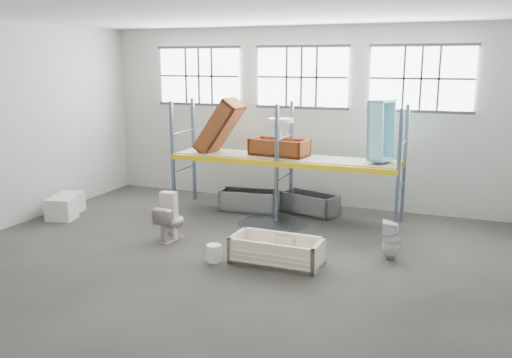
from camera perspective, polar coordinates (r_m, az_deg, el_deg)
The scene contains 32 objects.
floor at distance 11.39m, azimuth -2.83°, elevation -8.66°, with size 12.00×10.00×0.10m, color #4E4942.
ceiling at distance 10.68m, azimuth -3.13°, elevation 17.81°, with size 12.00×10.00×0.10m, color silver.
wall_back at distance 15.44m, azimuth 4.91°, elevation 6.62°, with size 12.00×0.10×5.00m, color #B5B3A7.
wall_front at distance 6.58m, azimuth -21.62°, elevation -1.99°, with size 12.00×0.10×5.00m, color #9F9E93.
window_left at distance 16.49m, azimuth -6.02°, elevation 10.79°, with size 2.60×0.04×1.60m, color white.
window_mid at distance 15.27m, azimuth 4.87°, elevation 10.70°, with size 2.60×0.04×1.60m, color white.
window_right at distance 14.66m, azimuth 17.11°, elevation 10.14°, with size 2.60×0.04×1.60m, color white.
rack_upright_la at distance 14.82m, azimuth -8.81°, elevation 2.37°, with size 0.08×0.08×3.00m, color slate.
rack_upright_lb at distance 15.85m, azimuth -6.62°, elevation 3.08°, with size 0.08×0.08×3.00m, color slate.
rack_upright_ma at distance 13.56m, azimuth 2.19°, elevation 1.59°, with size 0.08×0.08×3.00m, color slate.
rack_upright_mb at distance 14.68m, azimuth 3.76°, elevation 2.40°, with size 0.08×0.08×3.00m, color slate.
rack_upright_ra at distance 12.89m, azimuth 14.85°, elevation 0.62°, with size 0.08×0.08×3.00m, color slate.
rack_upright_rb at distance 14.06m, azimuth 15.47°, elevation 1.54°, with size 0.08×0.08×3.00m, color slate.
rack_beam_front at distance 13.56m, azimuth 2.19°, elevation 1.59°, with size 6.00×0.10×0.14m, color yellow.
rack_beam_back at distance 14.68m, azimuth 3.76°, elevation 2.40°, with size 6.00×0.10×0.14m, color yellow.
shelf_deck at distance 14.10m, azimuth 3.01°, elevation 2.33°, with size 5.90×1.10×0.03m, color gray.
wet_patch at distance 13.74m, azimuth 1.86°, elevation -4.70°, with size 1.80×1.80×0.00m, color black.
bathtub_beige at distance 11.04m, azimuth 2.21°, elevation -7.57°, with size 1.84×0.87×0.54m, color #F4E2C9, non-canonical shape.
cistern_spare at distance 11.31m, azimuth 3.14°, elevation -7.03°, with size 0.41×0.20×0.39m, color #C5B0A4.
sink_in_tub at distance 11.77m, azimuth 0.34°, elevation -6.86°, with size 0.47×0.47×0.16m, color beige.
toilet_beige at distance 12.54m, azimuth -9.02°, elevation -4.58°, with size 0.46×0.80×0.82m, color beige.
cistern_tall at distance 12.56m, azimuth -9.19°, elevation -3.85°, with size 0.36×0.23×1.12m, color beige.
toilet_white at distance 11.57m, azimuth 14.14°, elevation -6.27°, with size 0.37×0.38×0.82m, color white.
steel_tub_left at distance 14.81m, azimuth -0.70°, elevation -2.29°, with size 1.57×0.73×0.58m, color #94959A, non-canonical shape.
steel_tub_right at distance 14.62m, azimuth 5.73°, elevation -2.59°, with size 1.51×0.70×0.55m, color #9C9EA3, non-canonical shape.
rust_tub_flat at distance 14.21m, azimuth 2.48°, elevation 3.40°, with size 1.53×0.72×0.43m, color brown, non-canonical shape.
rust_tub_tilted at distance 14.63m, azimuth -3.88°, elevation 5.52°, with size 1.63×0.76×0.46m, color brown, non-canonical shape.
sink_on_shelf at distance 13.90m, azimuth 2.62°, elevation 4.34°, with size 0.64×0.49×0.56m, color white.
blue_tub_upright at distance 13.43m, azimuth 13.14°, elevation 5.04°, with size 1.47×0.69×0.41m, color #94DCEE, non-canonical shape.
bucket at distance 11.19m, azimuth -4.48°, elevation -7.83°, with size 0.30×0.30×0.36m, color white.
carton_near at distance 14.87m, azimuth -19.91°, elevation -3.00°, with size 0.66×0.57×0.57m, color silver.
carton_far at distance 15.54m, azimuth -19.15°, elevation -2.37°, with size 0.64×0.64×0.53m, color beige.
Camera 1 is at (4.45, -9.66, 4.03)m, focal length 37.76 mm.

